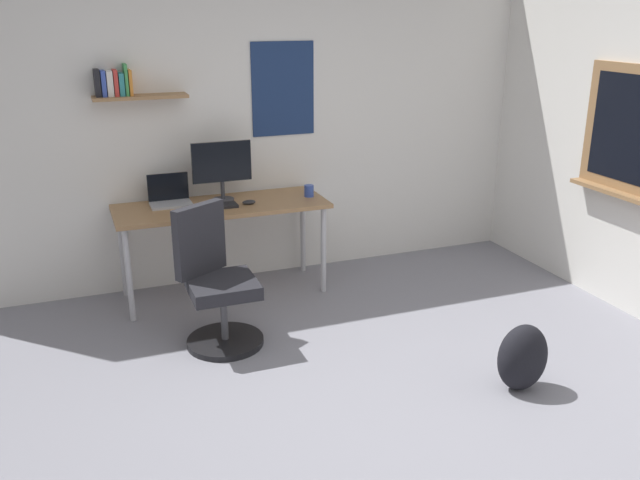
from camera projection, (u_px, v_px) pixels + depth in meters
ground_plane at (373, 426)px, 3.69m from camera, size 5.20×5.20×0.00m
wall_back at (247, 121)px, 5.42m from camera, size 5.00×0.30×2.60m
desk at (222, 213)px, 5.18m from camera, size 1.61×0.61×0.74m
office_chair at (216, 286)px, 4.49m from camera, size 0.55×0.56×0.95m
laptop at (170, 197)px, 5.15m from camera, size 0.31×0.21×0.23m
monitor_primary at (222, 167)px, 5.17m from camera, size 0.46×0.17×0.46m
keyboard at (213, 207)px, 5.06m from camera, size 0.37×0.13×0.02m
computer_mouse at (249, 202)px, 5.15m from camera, size 0.10×0.06×0.03m
coffee_mug at (309, 191)px, 5.36m from camera, size 0.08×0.08×0.09m
backpack at (522, 357)px, 3.99m from camera, size 0.32×0.22×0.42m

